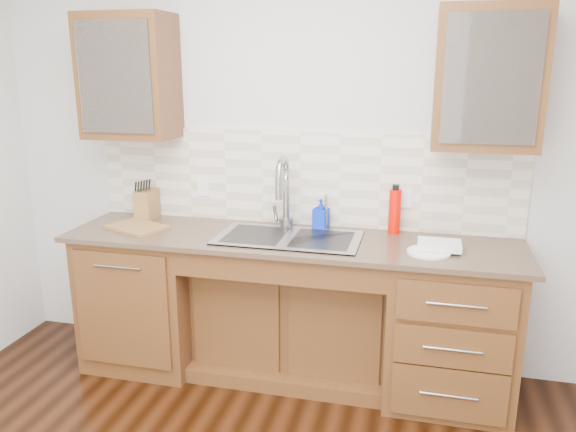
% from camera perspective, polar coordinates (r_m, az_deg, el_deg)
% --- Properties ---
extents(wall_back, '(4.00, 0.10, 2.70)m').
position_cam_1_polar(wall_back, '(3.57, 1.52, 6.29)').
color(wall_back, silver).
rests_on(wall_back, ground).
extents(base_cabinet_left, '(0.70, 0.62, 0.88)m').
position_cam_1_polar(base_cabinet_left, '(3.81, -14.02, -7.86)').
color(base_cabinet_left, '#593014').
rests_on(base_cabinet_left, ground).
extents(base_cabinet_center, '(1.20, 0.44, 0.70)m').
position_cam_1_polar(base_cabinet_center, '(3.61, 0.49, -10.26)').
color(base_cabinet_center, '#593014').
rests_on(base_cabinet_center, ground).
extents(base_cabinet_right, '(0.70, 0.62, 0.88)m').
position_cam_1_polar(base_cabinet_right, '(3.42, 16.12, -10.74)').
color(base_cabinet_right, '#593014').
rests_on(base_cabinet_right, ground).
extents(countertop, '(2.70, 0.65, 0.03)m').
position_cam_1_polar(countertop, '(3.31, 0.10, -2.48)').
color(countertop, '#84705B').
rests_on(countertop, base_cabinet_left).
extents(backsplash, '(2.70, 0.02, 0.59)m').
position_cam_1_polar(backsplash, '(3.53, 1.30, 3.82)').
color(backsplash, beige).
rests_on(backsplash, wall_back).
extents(sink, '(0.84, 0.46, 0.19)m').
position_cam_1_polar(sink, '(3.32, 0.04, -3.71)').
color(sink, '#9E9EA5').
rests_on(sink, countertop).
extents(faucet, '(0.04, 0.04, 0.40)m').
position_cam_1_polar(faucet, '(3.47, -0.19, 2.03)').
color(faucet, '#999993').
rests_on(faucet, countertop).
extents(filter_tap, '(0.02, 0.02, 0.24)m').
position_cam_1_polar(filter_tap, '(3.45, 3.88, 0.55)').
color(filter_tap, '#999993').
rests_on(filter_tap, countertop).
extents(upper_cabinet_left, '(0.55, 0.34, 0.75)m').
position_cam_1_polar(upper_cabinet_left, '(3.69, -15.81, 13.45)').
color(upper_cabinet_left, '#593014').
rests_on(upper_cabinet_left, wall_back).
extents(upper_cabinet_right, '(0.55, 0.34, 0.75)m').
position_cam_1_polar(upper_cabinet_right, '(3.24, 19.66, 13.00)').
color(upper_cabinet_right, '#593014').
rests_on(upper_cabinet_right, wall_back).
extents(outlet_left, '(0.08, 0.01, 0.12)m').
position_cam_1_polar(outlet_left, '(3.73, -8.57, 2.92)').
color(outlet_left, white).
rests_on(outlet_left, backsplash).
extents(outlet_right, '(0.08, 0.01, 0.12)m').
position_cam_1_polar(outlet_right, '(3.46, 11.82, 1.82)').
color(outlet_right, white).
rests_on(outlet_right, backsplash).
extents(soap_bottle, '(0.10, 0.10, 0.19)m').
position_cam_1_polar(soap_bottle, '(3.48, 3.37, 0.24)').
color(soap_bottle, '#082CC5').
rests_on(soap_bottle, countertop).
extents(water_bottle, '(0.09, 0.09, 0.27)m').
position_cam_1_polar(water_bottle, '(3.43, 10.78, 0.44)').
color(water_bottle, '#ED0B00').
rests_on(water_bottle, countertop).
extents(plate, '(0.31, 0.31, 0.01)m').
position_cam_1_polar(plate, '(3.13, 14.10, -3.59)').
color(plate, white).
rests_on(plate, countertop).
extents(dish_towel, '(0.23, 0.17, 0.04)m').
position_cam_1_polar(dish_towel, '(3.18, 15.11, -2.85)').
color(dish_towel, '#F0EDCD').
rests_on(dish_towel, plate).
extents(knife_block, '(0.11, 0.17, 0.19)m').
position_cam_1_polar(knife_block, '(3.82, -14.16, 1.16)').
color(knife_block, olive).
rests_on(knife_block, countertop).
extents(cutting_board, '(0.42, 0.36, 0.02)m').
position_cam_1_polar(cutting_board, '(3.62, -15.12, -1.09)').
color(cutting_board, brown).
rests_on(cutting_board, countertop).
extents(cup_left_a, '(0.16, 0.16, 0.09)m').
position_cam_1_polar(cup_left_a, '(3.76, -17.56, 12.53)').
color(cup_left_a, white).
rests_on(cup_left_a, upper_cabinet_left).
extents(cup_left_b, '(0.13, 0.13, 0.10)m').
position_cam_1_polar(cup_left_b, '(3.64, -14.29, 12.77)').
color(cup_left_b, white).
rests_on(cup_left_b, upper_cabinet_left).
extents(cup_right_a, '(0.15, 0.15, 0.10)m').
position_cam_1_polar(cup_right_a, '(3.24, 18.22, 12.19)').
color(cup_right_a, white).
rests_on(cup_right_a, upper_cabinet_right).
extents(cup_right_b, '(0.12, 0.12, 0.10)m').
position_cam_1_polar(cup_right_b, '(3.26, 21.64, 11.92)').
color(cup_right_b, silver).
rests_on(cup_right_b, upper_cabinet_right).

